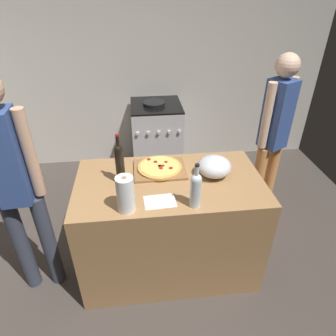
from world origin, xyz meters
The scene contains 13 objects.
ground_plane centered at (0.00, 1.27, -0.01)m, with size 4.68×3.15×0.02m, color #3F3833.
kitchen_wall_rear centered at (0.00, 2.60, 1.30)m, with size 4.68×0.10×2.60m, color #BCB7AD.
counter centered at (0.15, 0.65, 0.44)m, with size 1.39×0.77×0.88m, color #9E7247.
cutting_board centered at (0.09, 0.80, 0.89)m, with size 0.40×0.32×0.02m, color olive.
pizza centered at (0.09, 0.81, 0.91)m, with size 0.34×0.34×0.03m.
mixing_bowl centered at (0.49, 0.69, 0.96)m, with size 0.25×0.25×0.16m.
paper_towel_roll centered at (-0.16, 0.36, 1.00)m, with size 0.11×0.11×0.25m.
wine_bottle_dark centered at (-0.20, 0.68, 1.05)m, with size 0.06×0.06×0.39m.
wine_bottle_clear centered at (0.28, 0.35, 1.02)m, with size 0.07×0.07×0.32m.
recipe_sheet centered at (0.05, 0.42, 0.88)m, with size 0.21×0.15×0.00m, color white.
stove centered at (0.17, 2.20, 0.46)m, with size 0.59×0.63×0.95m.
person_in_stripes centered at (-0.90, 0.58, 1.00)m, with size 0.36×0.21×1.73m.
person_in_red centered at (1.18, 1.21, 0.95)m, with size 0.33×0.27×1.66m.
Camera 1 is at (-0.07, -1.14, 2.13)m, focal length 31.64 mm.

